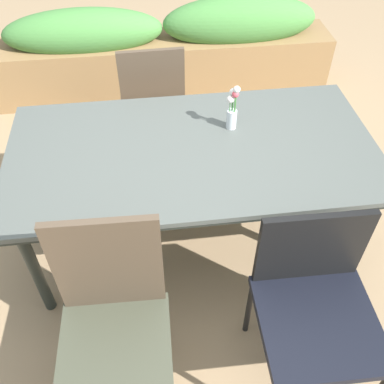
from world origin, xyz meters
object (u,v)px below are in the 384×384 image
object	(u,v)px
chair_far_side	(152,96)
planter_box	(165,50)
chair_near_left	(113,317)
chair_near_right	(315,300)
dining_table	(192,157)
flower_vase	(232,109)

from	to	relation	value
chair_far_side	planter_box	world-z (taller)	chair_far_side
chair_near_left	chair_near_right	distance (m)	0.84
dining_table	chair_far_side	size ratio (longest dim) A/B	2.05
chair_near_right	planter_box	bearing A→B (deg)	-79.08
chair_near_left	dining_table	bearing A→B (deg)	-116.23
dining_table	chair_near_right	world-z (taller)	chair_near_right
dining_table	chair_near_left	xyz separation A→B (m)	(-0.42, -0.78, -0.13)
chair_near_right	chair_far_side	bearing A→B (deg)	-68.54
chair_near_left	chair_near_right	xyz separation A→B (m)	(0.84, -0.01, -0.04)
dining_table	chair_far_side	distance (m)	0.82
chair_far_side	planter_box	bearing A→B (deg)	78.98
planter_box	chair_near_right	bearing A→B (deg)	-80.31
chair_far_side	chair_near_left	bearing A→B (deg)	-100.57
dining_table	chair_near_left	size ratio (longest dim) A/B	1.91
chair_near_right	flower_vase	size ratio (longest dim) A/B	3.37
dining_table	chair_near_right	distance (m)	0.91
dining_table	planter_box	size ratio (longest dim) A/B	0.67
dining_table	chair_far_side	world-z (taller)	chair_far_side
chair_near_left	flower_vase	world-z (taller)	chair_near_left
chair_far_side	chair_near_right	xyz separation A→B (m)	(0.58, -1.58, -0.03)
planter_box	chair_far_side	bearing A→B (deg)	-99.63
flower_vase	chair_near_right	bearing A→B (deg)	-78.24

